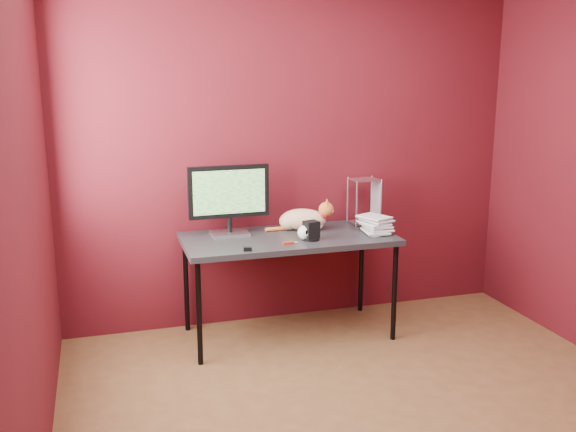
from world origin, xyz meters
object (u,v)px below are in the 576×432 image
object	(u,v)px
skull_mug	(305,232)
speaker	(311,231)
monitor	(229,197)
book_stack	(368,141)
desk	(288,243)
cat	(303,219)

from	to	relation	value
skull_mug	speaker	world-z (taller)	speaker
monitor	book_stack	bearing A→B (deg)	-15.11
skull_mug	book_stack	distance (m)	0.78
desk	speaker	world-z (taller)	speaker
cat	speaker	bearing A→B (deg)	-75.07
monitor	cat	xyz separation A→B (m)	(0.55, -0.01, -0.20)
speaker	book_stack	bearing A→B (deg)	-5.35
desk	cat	size ratio (longest dim) A/B	3.04
speaker	cat	bearing A→B (deg)	68.36
desk	skull_mug	world-z (taller)	skull_mug
desk	speaker	xyz separation A→B (m)	(0.12, -0.15, 0.11)
desk	monitor	bearing A→B (deg)	157.88
cat	skull_mug	world-z (taller)	cat
book_stack	speaker	bearing A→B (deg)	-171.33
speaker	skull_mug	bearing A→B (deg)	147.17
monitor	skull_mug	bearing A→B (deg)	-32.66
cat	book_stack	world-z (taller)	book_stack
cat	speaker	world-z (taller)	cat
desk	book_stack	xyz separation A→B (m)	(0.56, -0.08, 0.72)
cat	book_stack	distance (m)	0.75
monitor	speaker	world-z (taller)	monitor
cat	desk	bearing A→B (deg)	-115.09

